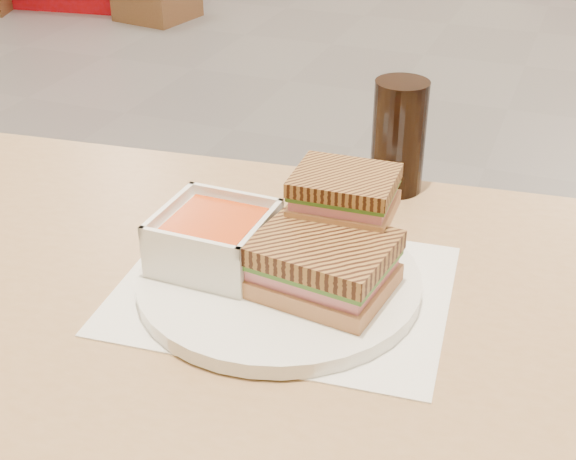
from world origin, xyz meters
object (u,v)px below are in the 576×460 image
(main_table, at_px, (142,378))
(cola_glass, at_px, (399,137))
(panini_lower, at_px, (323,264))
(plate, at_px, (279,281))
(soup_bowl, at_px, (215,241))

(main_table, xyz_separation_m, cola_glass, (0.20, 0.34, 0.19))
(main_table, distance_m, panini_lower, 0.26)
(main_table, xyz_separation_m, plate, (0.14, 0.07, 0.12))
(main_table, distance_m, soup_bowl, 0.18)
(main_table, height_order, plate, plate)
(soup_bowl, bearing_deg, plate, 0.45)
(soup_bowl, distance_m, panini_lower, 0.13)
(plate, height_order, cola_glass, cola_glass)
(plate, relative_size, soup_bowl, 2.60)
(plate, height_order, panini_lower, panini_lower)
(panini_lower, bearing_deg, main_table, -162.88)
(plate, bearing_deg, cola_glass, 78.54)
(cola_glass, bearing_deg, soup_bowl, -115.17)
(soup_bowl, bearing_deg, panini_lower, -3.46)
(panini_lower, distance_m, cola_glass, 0.28)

